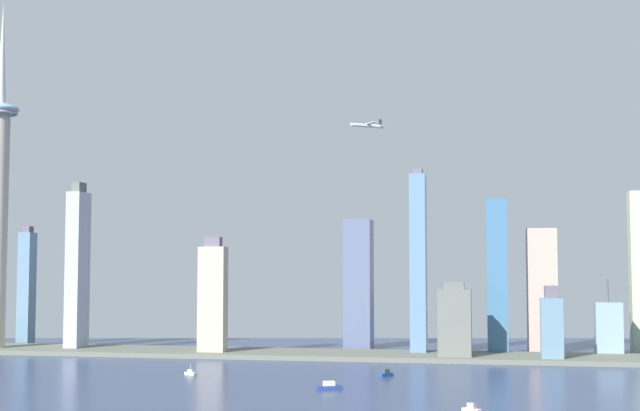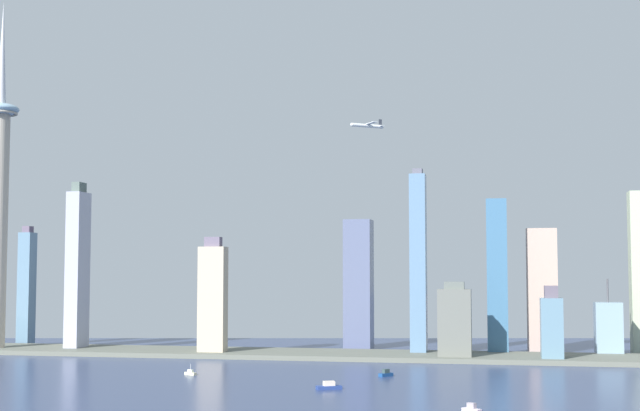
% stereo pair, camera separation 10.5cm
% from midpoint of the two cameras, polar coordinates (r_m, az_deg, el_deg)
% --- Properties ---
extents(waterfront_pier, '(761.43, 79.71, 3.94)m').
position_cam_midpoint_polar(waterfront_pier, '(798.77, -2.64, -9.25)').
color(waterfront_pier, '#62665B').
rests_on(waterfront_pier, ground).
extents(skyscraper_0, '(17.36, 25.25, 61.52)m').
position_cam_midpoint_polar(skyscraper_0, '(760.25, 14.31, -7.43)').
color(skyscraper_0, slate).
rests_on(skyscraper_0, ground).
extents(skyscraper_1, '(27.32, 26.53, 51.68)m').
position_cam_midpoint_polar(skyscraper_1, '(868.64, 8.49, -7.23)').
color(skyscraper_1, gray).
rests_on(skyscraper_1, ground).
extents(skyscraper_2, '(23.25, 14.39, 102.98)m').
position_cam_midpoint_polar(skyscraper_2, '(796.94, -6.73, -5.86)').
color(skyscraper_2, '#BAAB91').
rests_on(skyscraper_2, ground).
extents(skyscraper_3, '(17.63, 13.66, 136.37)m').
position_cam_midpoint_polar(skyscraper_3, '(807.45, 11.04, -4.42)').
color(skyscraper_3, teal).
rests_on(skyscraper_3, ground).
extents(skyscraper_4, '(12.77, 14.78, 117.76)m').
position_cam_midpoint_polar(skyscraper_4, '(944.64, -17.90, -4.94)').
color(skyscraper_4, slate).
rests_on(skyscraper_4, ground).
extents(skyscraper_5, '(22.41, 22.06, 66.76)m').
position_cam_midpoint_polar(skyscraper_5, '(822.08, 17.62, -7.42)').
color(skyscraper_5, '#819FAF').
rests_on(skyscraper_5, ground).
extents(skyscraper_6, '(13.14, 25.10, 155.10)m').
position_cam_midpoint_polar(skyscraper_6, '(865.76, -14.95, -3.91)').
color(skyscraper_6, '#A6A9BB').
rests_on(skyscraper_6, ground).
extents(skyscraper_7, '(15.06, 21.19, 145.23)m').
position_cam_midpoint_polar(skyscraper_7, '(867.39, 19.34, -3.95)').
color(skyscraper_7, '#AEBA97').
rests_on(skyscraper_7, ground).
extents(skyscraper_8, '(13.77, 17.38, 162.47)m').
position_cam_midpoint_polar(skyscraper_8, '(794.31, 6.18, -3.65)').
color(skyscraper_8, '#5C7FA1').
rests_on(skyscraper_8, ground).
extents(skyscraper_9, '(26.87, 22.12, 111.81)m').
position_cam_midpoint_polar(skyscraper_9, '(847.62, 13.74, -5.19)').
color(skyscraper_9, tan).
rests_on(skyscraper_9, ground).
extents(skyscraper_10, '(27.10, 15.17, 64.64)m').
position_cam_midpoint_polar(skyscraper_10, '(755.36, 8.43, -7.34)').
color(skyscraper_10, '#61655E').
rests_on(skyscraper_10, ground).
extents(skyscraper_11, '(25.61, 27.84, 122.36)m').
position_cam_midpoint_polar(skyscraper_11, '(869.63, 2.44, -4.93)').
color(skyscraper_11, slate).
rests_on(skyscraper_11, ground).
extents(skyscraper_12, '(14.74, 19.22, 91.55)m').
position_cam_midpoint_polar(skyscraper_12, '(918.07, -15.05, -5.80)').
color(skyscraper_12, beige).
rests_on(skyscraper_12, ground).
extents(boat_1, '(9.83, 10.85, 5.14)m').
position_cam_midpoint_polar(boat_1, '(644.55, 4.15, -10.47)').
color(boat_1, navy).
rests_on(boat_1, ground).
extents(boat_2, '(10.28, 7.64, 7.83)m').
position_cam_midpoint_polar(boat_2, '(658.33, -8.11, -10.35)').
color(boat_2, beige).
rests_on(boat_2, ground).
extents(boat_4, '(10.55, 9.18, 4.66)m').
position_cam_midpoint_polar(boat_4, '(489.76, 9.49, -12.44)').
color(boat_4, white).
rests_on(boat_4, ground).
extents(boat_5, '(16.65, 12.58, 5.01)m').
position_cam_midpoint_polar(boat_5, '(574.22, 0.57, -11.26)').
color(boat_5, navy).
rests_on(boat_5, ground).
extents(airplane, '(28.06, 26.25, 8.06)m').
position_cam_midpoint_polar(airplane, '(791.73, 2.97, 5.03)').
color(airplane, silver).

